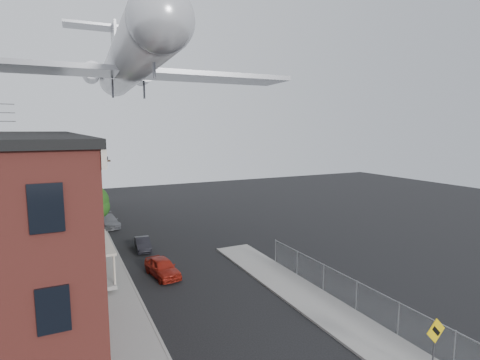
# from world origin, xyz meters

# --- Properties ---
(sidewalk_left) EXTENTS (3.00, 62.00, 0.12)m
(sidewalk_left) POSITION_xyz_m (-5.50, 24.00, 0.06)
(sidewalk_left) COLOR gray
(sidewalk_left) RESTS_ON ground
(sidewalk_right) EXTENTS (3.00, 26.00, 0.12)m
(sidewalk_right) POSITION_xyz_m (5.50, 6.00, 0.06)
(sidewalk_right) COLOR gray
(sidewalk_right) RESTS_ON ground
(curb_left) EXTENTS (0.15, 62.00, 0.14)m
(curb_left) POSITION_xyz_m (-4.05, 24.00, 0.07)
(curb_left) COLOR gray
(curb_left) RESTS_ON ground
(curb_right) EXTENTS (0.15, 26.00, 0.14)m
(curb_right) POSITION_xyz_m (4.05, 6.00, 0.07)
(curb_right) COLOR gray
(curb_right) RESTS_ON ground
(row_house_b) EXTENTS (11.98, 7.00, 10.30)m
(row_house_b) POSITION_xyz_m (-11.96, 23.50, 5.13)
(row_house_b) COLOR gray
(row_house_b) RESTS_ON ground
(row_house_c) EXTENTS (11.98, 7.00, 10.30)m
(row_house_c) POSITION_xyz_m (-11.96, 30.50, 5.13)
(row_house_c) COLOR slate
(row_house_c) RESTS_ON ground
(row_house_d) EXTENTS (11.98, 7.00, 10.30)m
(row_house_d) POSITION_xyz_m (-11.96, 37.50, 5.13)
(row_house_d) COLOR gray
(row_house_d) RESTS_ON ground
(row_house_e) EXTENTS (11.98, 7.00, 10.30)m
(row_house_e) POSITION_xyz_m (-11.96, 44.50, 5.13)
(row_house_e) COLOR slate
(row_house_e) RESTS_ON ground
(chainlink_fence) EXTENTS (0.06, 18.06, 1.90)m
(chainlink_fence) POSITION_xyz_m (7.00, 5.00, 1.00)
(chainlink_fence) COLOR gray
(chainlink_fence) RESTS_ON ground
(warning_sign) EXTENTS (1.10, 0.11, 2.80)m
(warning_sign) POSITION_xyz_m (5.60, -1.03, 1.88)
(warning_sign) COLOR #515156
(warning_sign) RESTS_ON ground
(utility_pole) EXTENTS (1.80, 0.26, 9.00)m
(utility_pole) POSITION_xyz_m (-5.60, 18.00, 4.67)
(utility_pole) COLOR black
(utility_pole) RESTS_ON ground
(street_tree) EXTENTS (3.22, 3.20, 5.20)m
(street_tree) POSITION_xyz_m (-5.27, 27.92, 3.45)
(street_tree) COLOR black
(street_tree) RESTS_ON ground
(car_near) EXTENTS (2.13, 4.16, 1.36)m
(car_near) POSITION_xyz_m (-1.80, 15.23, 0.68)
(car_near) COLOR maroon
(car_near) RESTS_ON ground
(car_mid) EXTENTS (1.47, 3.51, 1.13)m
(car_mid) POSITION_xyz_m (-1.87, 21.80, 0.56)
(car_mid) COLOR black
(car_mid) RESTS_ON ground
(car_far) EXTENTS (2.27, 4.72, 1.33)m
(car_far) POSITION_xyz_m (-3.60, 31.51, 0.66)
(car_far) COLOR slate
(car_far) RESTS_ON ground
(airplane) EXTENTS (26.34, 30.07, 8.72)m
(airplane) POSITION_xyz_m (-2.35, 22.75, 16.12)
(airplane) COLOR #B9B9BD
(airplane) RESTS_ON ground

